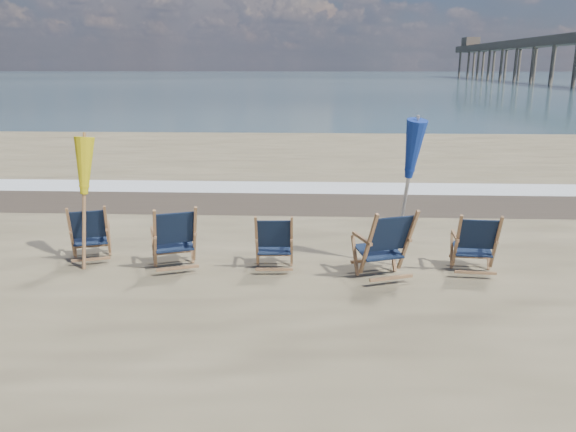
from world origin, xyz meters
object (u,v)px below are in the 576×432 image
Objects in this scene: beach_chair_0 at (107,232)px; umbrella_yellow at (80,173)px; beach_chair_1 at (195,237)px; umbrella_blue at (407,154)px; beach_chair_2 at (292,243)px; beach_chair_3 at (408,244)px; beach_chair_4 at (496,245)px.

umbrella_yellow is at bearing 30.51° from beach_chair_0.
umbrella_blue reaches higher than beach_chair_1.
umbrella_blue reaches higher than beach_chair_0.
beach_chair_3 is (1.67, -0.21, 0.09)m from beach_chair_2.
beach_chair_0 is 1.49m from beach_chair_1.
umbrella_blue is (3.12, 0.17, 1.24)m from beach_chair_1.
beach_chair_0 is 4.76m from umbrella_blue.
beach_chair_0 is 2.94m from beach_chair_2.
umbrella_yellow is at bearing -178.69° from umbrella_blue.
beach_chair_1 is at bearing -2.03° from umbrella_yellow.
beach_chair_4 is (5.88, -0.41, 0.01)m from beach_chair_0.
beach_chair_3 is 4.91m from umbrella_yellow.
beach_chair_1 is 1.93m from umbrella_yellow.
umbrella_blue reaches higher than beach_chair_4.
umbrella_yellow reaches higher than beach_chair_0.
beach_chair_0 is 0.87× the size of beach_chair_3.
umbrella_blue reaches higher than umbrella_yellow.
beach_chair_2 is at bearing 4.25° from beach_chair_4.
umbrella_yellow is at bearing -22.49° from beach_chair_1.
beach_chair_0 is at bearing 178.18° from umbrella_blue.
beach_chair_3 is 0.48× the size of umbrella_blue.
beach_chair_2 is 2.12m from umbrella_blue.
umbrella_yellow is (-4.81, 0.32, 0.92)m from beach_chair_3.
beach_chair_2 is 0.47× the size of umbrella_yellow.
umbrella_yellow is (-1.68, 0.06, 0.95)m from beach_chair_1.
umbrella_blue is at bearing 162.64° from beach_chair_1.
beach_chair_0 is 1.03× the size of beach_chair_2.
umbrella_yellow reaches higher than beach_chair_2.
beach_chair_1 is at bearing 149.94° from beach_chair_0.
beach_chair_4 is (2.97, -0.04, 0.03)m from beach_chair_2.
umbrella_blue reaches higher than beach_chair_2.
umbrella_yellow is (-0.23, -0.26, 0.99)m from beach_chair_0.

